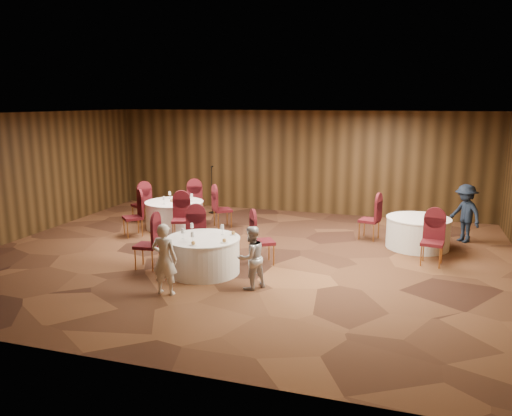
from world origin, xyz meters
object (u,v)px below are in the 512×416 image
(man_c, at_px, (465,213))
(woman_a, at_px, (165,259))
(table_left, at_px, (175,214))
(table_right, at_px, (418,232))
(mic_stand, at_px, (212,200))
(table_main, at_px, (203,255))
(woman_b, at_px, (251,258))

(man_c, bearing_deg, woman_a, -85.69)
(table_left, distance_m, table_right, 6.48)
(mic_stand, distance_m, woman_a, 6.85)
(table_right, distance_m, woman_a, 6.31)
(table_main, bearing_deg, table_left, 125.03)
(woman_a, relative_size, man_c, 0.91)
(table_main, bearing_deg, woman_b, -24.86)
(mic_stand, distance_m, man_c, 7.42)
(table_left, bearing_deg, mic_stand, 82.33)
(table_main, relative_size, woman_a, 1.14)
(table_main, relative_size, table_left, 0.94)
(woman_b, distance_m, man_c, 6.20)
(woman_b, bearing_deg, woman_a, -27.00)
(table_right, bearing_deg, woman_a, -134.40)
(table_left, relative_size, woman_a, 1.22)
(woman_a, bearing_deg, man_c, -137.67)
(table_left, height_order, man_c, man_c)
(woman_a, bearing_deg, table_main, -100.64)
(table_left, distance_m, woman_a, 4.99)
(table_right, distance_m, mic_stand, 6.55)
(table_left, height_order, woman_a, woman_a)
(mic_stand, bearing_deg, table_right, -18.71)
(mic_stand, height_order, woman_a, mic_stand)
(table_left, xyz_separation_m, man_c, (7.59, 0.85, 0.36))
(mic_stand, relative_size, woman_a, 1.13)
(woman_a, distance_m, woman_b, 1.59)
(table_right, height_order, woman_a, woman_a)
(table_main, height_order, table_left, same)
(mic_stand, xyz_separation_m, man_c, (7.31, -1.22, 0.30))
(table_main, bearing_deg, table_right, 37.26)
(woman_a, bearing_deg, table_right, -136.37)
(table_main, bearing_deg, mic_stand, 110.54)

